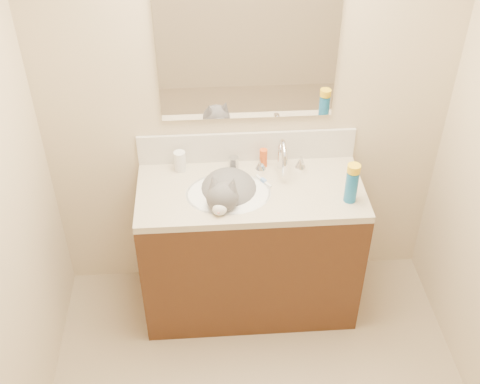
{
  "coord_description": "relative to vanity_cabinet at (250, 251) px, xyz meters",
  "views": [
    {
      "loc": [
        -0.23,
        -1.52,
        2.8
      ],
      "look_at": [
        -0.06,
        0.92,
        0.88
      ],
      "focal_mm": 45.0,
      "sensor_mm": 36.0,
      "label": 1
    }
  ],
  "objects": [
    {
      "name": "pill_label",
      "position": [
        -0.37,
        0.2,
        0.5
      ],
      "size": [
        0.06,
        0.06,
        0.04
      ],
      "primitive_type": "cylinder",
      "rotation": [
        0.0,
        0.0,
        0.03
      ],
      "color": "orange",
      "rests_on": "pill_bottle"
    },
    {
      "name": "faucet",
      "position": [
        0.18,
        0.14,
        0.54
      ],
      "size": [
        0.28,
        0.2,
        0.21
      ],
      "color": "silver",
      "rests_on": "counter_slab"
    },
    {
      "name": "room_shell",
      "position": [
        0.0,
        -0.97,
        1.08
      ],
      "size": [
        2.24,
        2.54,
        2.52
      ],
      "color": "beige",
      "rests_on": "ground"
    },
    {
      "name": "pill_bottle",
      "position": [
        -0.37,
        0.2,
        0.51
      ],
      "size": [
        0.06,
        0.06,
        0.12
      ],
      "primitive_type": "cylinder",
      "rotation": [
        0.0,
        0.0,
        0.03
      ],
      "color": "white",
      "rests_on": "counter_slab"
    },
    {
      "name": "cat",
      "position": [
        -0.12,
        -0.01,
        0.43
      ],
      "size": [
        0.39,
        0.47,
        0.34
      ],
      "rotation": [
        0.0,
        0.0,
        -0.25
      ],
      "color": "#535153",
      "rests_on": "basin"
    },
    {
      "name": "toothbrush_head",
      "position": [
        0.07,
        0.06,
        0.46
      ],
      "size": [
        0.03,
        0.04,
        0.02
      ],
      "primitive_type": "cube",
      "rotation": [
        0.0,
        0.0,
        0.56
      ],
      "color": "#6B98E4",
      "rests_on": "counter_slab"
    },
    {
      "name": "amber_bottle",
      "position": [
        0.09,
        0.2,
        0.5
      ],
      "size": [
        0.05,
        0.05,
        0.11
      ],
      "primitive_type": "cylinder",
      "rotation": [
        0.0,
        0.0,
        0.16
      ],
      "color": "#D24E18",
      "rests_on": "counter_slab"
    },
    {
      "name": "silver_jar",
      "position": [
        -0.08,
        0.2,
        0.48
      ],
      "size": [
        0.07,
        0.07,
        0.06
      ],
      "primitive_type": "cylinder",
      "rotation": [
        0.0,
        0.0,
        -0.2
      ],
      "color": "#B7B7BC",
      "rests_on": "counter_slab"
    },
    {
      "name": "mirror",
      "position": [
        0.0,
        0.26,
        1.13
      ],
      "size": [
        0.9,
        0.02,
        0.8
      ],
      "primitive_type": "cube",
      "color": "white",
      "rests_on": "room_shell"
    },
    {
      "name": "counter_slab",
      "position": [
        0.0,
        0.0,
        0.43
      ],
      "size": [
        1.2,
        0.55,
        0.04
      ],
      "primitive_type": "cube",
      "color": "#C2B398",
      "rests_on": "vanity_cabinet"
    },
    {
      "name": "basin",
      "position": [
        -0.12,
        -0.03,
        0.38
      ],
      "size": [
        0.45,
        0.36,
        0.14
      ],
      "primitive_type": "ellipsoid",
      "color": "white",
      "rests_on": "vanity_cabinet"
    },
    {
      "name": "vanity_cabinet",
      "position": [
        0.0,
        0.0,
        0.0
      ],
      "size": [
        1.2,
        0.55,
        0.82
      ],
      "primitive_type": "cube",
      "color": "#412312",
      "rests_on": "ground"
    },
    {
      "name": "spray_cap",
      "position": [
        0.5,
        -0.13,
        0.65
      ],
      "size": [
        0.08,
        0.08,
        0.04
      ],
      "primitive_type": "cylinder",
      "rotation": [
        0.0,
        0.0,
        0.33
      ],
      "color": "yellow",
      "rests_on": "spray_can"
    },
    {
      "name": "backsplash",
      "position": [
        0.0,
        0.26,
        0.54
      ],
      "size": [
        1.2,
        0.02,
        0.18
      ],
      "primitive_type": "cube",
      "color": "silver",
      "rests_on": "counter_slab"
    },
    {
      "name": "spray_can",
      "position": [
        0.5,
        -0.13,
        0.54
      ],
      "size": [
        0.08,
        0.08,
        0.18
      ],
      "primitive_type": "cylinder",
      "rotation": [
        0.0,
        0.0,
        0.33
      ],
      "color": "#1764A2",
      "rests_on": "counter_slab"
    },
    {
      "name": "toothbrush",
      "position": [
        0.07,
        0.06,
        0.45
      ],
      "size": [
        0.08,
        0.11,
        0.01
      ],
      "primitive_type": "cube",
      "rotation": [
        0.0,
        0.0,
        0.56
      ],
      "color": "white",
      "rests_on": "counter_slab"
    }
  ]
}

